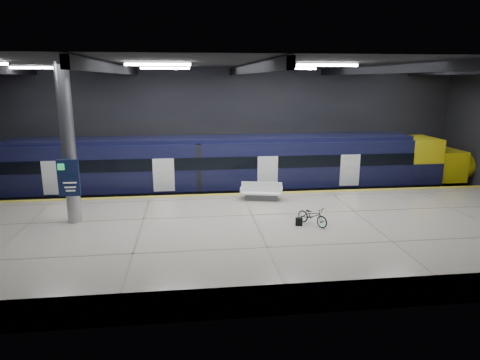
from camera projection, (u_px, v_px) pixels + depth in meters
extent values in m
plane|color=black|center=(249.00, 230.00, 21.29)|extent=(30.00, 30.00, 0.00)
cube|color=black|center=(232.00, 131.00, 28.09)|extent=(30.00, 0.10, 8.00)
cube|color=black|center=(288.00, 194.00, 12.64)|extent=(30.00, 0.10, 8.00)
cube|color=black|center=(250.00, 64.00, 19.45)|extent=(30.00, 16.00, 0.10)
cube|color=black|center=(115.00, 69.00, 18.80)|extent=(0.25, 16.00, 0.40)
cube|color=black|center=(250.00, 69.00, 19.50)|extent=(0.25, 16.00, 0.40)
cube|color=black|center=(375.00, 70.00, 20.21)|extent=(0.25, 16.00, 0.40)
cube|color=white|center=(158.00, 64.00, 17.07)|extent=(2.60, 0.18, 0.10)
cube|color=white|center=(327.00, 65.00, 17.89)|extent=(2.60, 0.18, 0.10)
cube|color=white|center=(28.00, 68.00, 22.04)|extent=(2.60, 0.18, 0.10)
cube|color=white|center=(165.00, 68.00, 22.87)|extent=(2.60, 0.18, 0.10)
cube|color=white|center=(293.00, 69.00, 23.69)|extent=(2.60, 0.18, 0.10)
cube|color=white|center=(412.00, 69.00, 24.51)|extent=(2.60, 0.18, 0.10)
cube|color=#BEB2A0|center=(257.00, 237.00, 18.75)|extent=(30.00, 11.00, 1.10)
cube|color=gold|center=(242.00, 194.00, 23.69)|extent=(30.00, 0.40, 0.01)
cube|color=gray|center=(238.00, 202.00, 25.89)|extent=(30.00, 0.08, 0.16)
cube|color=gray|center=(235.00, 195.00, 27.28)|extent=(30.00, 0.08, 0.16)
cube|color=black|center=(215.00, 192.00, 26.32)|extent=(24.00, 2.58, 0.80)
cube|color=black|center=(215.00, 163.00, 25.91)|extent=(24.00, 2.80, 2.75)
cube|color=black|center=(214.00, 139.00, 25.57)|extent=(24.00, 2.30, 0.24)
cube|color=black|center=(216.00, 163.00, 24.48)|extent=(24.00, 0.04, 0.70)
cube|color=white|center=(268.00, 172.00, 24.97)|extent=(1.20, 0.05, 1.90)
cube|color=yellow|center=(417.00, 159.00, 27.44)|extent=(2.00, 2.80, 2.75)
ellipsoid|color=yellow|center=(454.00, 165.00, 27.85)|extent=(3.60, 2.52, 1.90)
cube|color=black|center=(421.00, 156.00, 27.43)|extent=(1.60, 2.38, 0.80)
cube|color=#595B60|center=(261.00, 197.00, 22.53)|extent=(1.78, 0.91, 0.32)
cube|color=white|center=(262.00, 192.00, 22.47)|extent=(2.27, 1.37, 0.08)
cube|color=white|center=(262.00, 187.00, 22.40)|extent=(2.09, 0.57, 0.53)
cube|color=white|center=(242.00, 189.00, 22.56)|extent=(0.27, 0.89, 0.32)
cube|color=white|center=(282.00, 191.00, 22.32)|extent=(0.27, 0.89, 0.32)
imported|color=#99999E|center=(313.00, 216.00, 18.59)|extent=(1.36, 1.62, 0.83)
cube|color=black|center=(299.00, 222.00, 18.57)|extent=(0.33, 0.23, 0.35)
cylinder|color=#9EA0A5|center=(68.00, 145.00, 18.33)|extent=(0.60, 0.60, 6.90)
cube|color=#101B3D|center=(69.00, 178.00, 18.24)|extent=(0.90, 0.12, 1.60)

